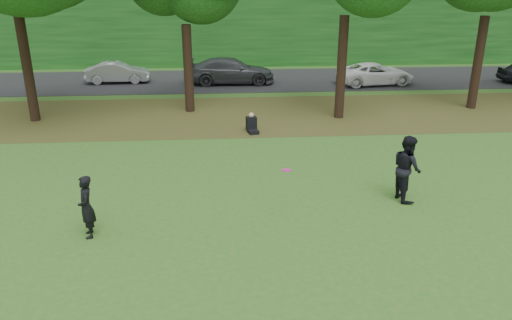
# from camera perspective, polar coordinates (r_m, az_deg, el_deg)

# --- Properties ---
(ground) EXTENTS (120.00, 120.00, 0.00)m
(ground) POSITION_cam_1_polar(r_m,az_deg,el_deg) (11.94, 3.80, -11.97)
(ground) COLOR #285A1C
(ground) RESTS_ON ground
(leaf_litter) EXTENTS (60.00, 7.00, 0.01)m
(leaf_litter) POSITION_cam_1_polar(r_m,az_deg,el_deg) (23.86, -0.40, 5.19)
(leaf_litter) COLOR #4D3B1B
(leaf_litter) RESTS_ON ground
(street) EXTENTS (70.00, 7.00, 0.02)m
(street) POSITION_cam_1_polar(r_m,az_deg,el_deg) (31.62, -1.37, 9.12)
(street) COLOR black
(street) RESTS_ON ground
(far_hedge) EXTENTS (70.00, 3.00, 5.00)m
(far_hedge) POSITION_cam_1_polar(r_m,az_deg,el_deg) (37.16, -1.88, 14.77)
(far_hedge) COLOR #124215
(far_hedge) RESTS_ON ground
(player_left) EXTENTS (0.55, 0.69, 1.67)m
(player_left) POSITION_cam_1_polar(r_m,az_deg,el_deg) (13.44, -18.82, -5.10)
(player_left) COLOR black
(player_left) RESTS_ON ground
(player_right) EXTENTS (0.86, 1.05, 1.99)m
(player_right) POSITION_cam_1_polar(r_m,az_deg,el_deg) (15.39, 16.86, -0.88)
(player_right) COLOR black
(player_right) RESTS_ON ground
(parked_cars) EXTENTS (40.81, 3.67, 1.51)m
(parked_cars) POSITION_cam_1_polar(r_m,az_deg,el_deg) (30.34, -4.13, 9.92)
(parked_cars) COLOR black
(parked_cars) RESTS_ON street
(frisbee) EXTENTS (0.37, 0.37, 0.08)m
(frisbee) POSITION_cam_1_polar(r_m,az_deg,el_deg) (13.51, 3.50, -1.16)
(frisbee) COLOR #E81398
(frisbee) RESTS_ON ground
(seated_person) EXTENTS (0.54, 0.80, 0.83)m
(seated_person) POSITION_cam_1_polar(r_m,az_deg,el_deg) (21.22, -0.48, 4.04)
(seated_person) COLOR black
(seated_person) RESTS_ON ground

